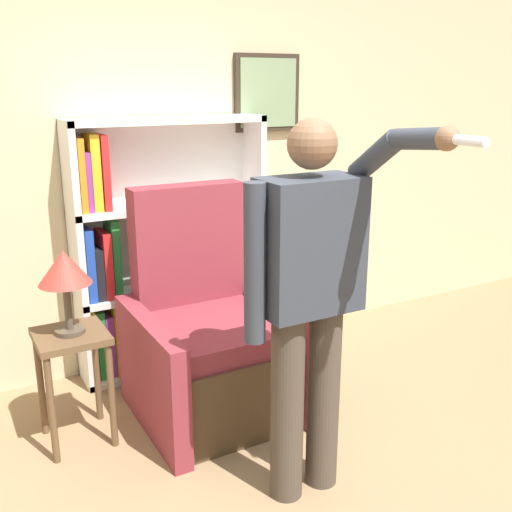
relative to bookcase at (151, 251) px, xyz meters
The scene contains 6 objects.
wall_back 0.62m from the bookcase, 51.44° to the left, with size 8.00×0.11×2.80m.
bookcase is the anchor object (origin of this frame).
armchair 0.79m from the bookcase, 80.56° to the right, with size 0.88×0.89×1.28m.
person_standing 1.57m from the bookcase, 83.46° to the right, with size 0.59×0.78×1.72m.
side_table 0.96m from the bookcase, 136.65° to the right, with size 0.36×0.36×0.62m.
table_lamp 0.91m from the bookcase, 136.65° to the right, with size 0.26×0.26×0.44m.
Camera 1 is at (-1.32, -1.69, 1.85)m, focal length 42.00 mm.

